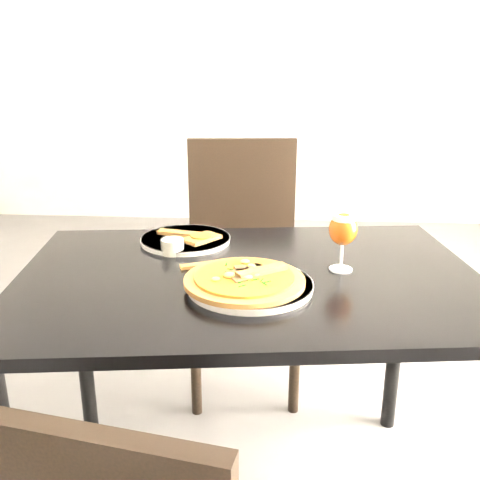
# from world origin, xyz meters

# --- Properties ---
(dining_table) EXTENTS (1.29, 0.94, 0.75)m
(dining_table) POSITION_xyz_m (-0.15, -0.06, 0.66)
(dining_table) COLOR black
(dining_table) RESTS_ON ground
(chair_far) EXTENTS (0.50, 0.50, 0.99)m
(chair_far) POSITION_xyz_m (-0.21, 0.63, 0.54)
(chair_far) COLOR black
(chair_far) RESTS_ON ground
(plate_main) EXTENTS (0.34, 0.34, 0.02)m
(plate_main) POSITION_xyz_m (-0.14, -0.16, 0.76)
(plate_main) COLOR white
(plate_main) RESTS_ON dining_table
(pizza) EXTENTS (0.29, 0.29, 0.03)m
(pizza) POSITION_xyz_m (-0.16, -0.16, 0.78)
(pizza) COLOR brown
(pizza) RESTS_ON plate_main
(plate_second) EXTENTS (0.29, 0.29, 0.01)m
(plate_second) POSITION_xyz_m (-0.36, 0.18, 0.76)
(plate_second) COLOR white
(plate_second) RESTS_ON dining_table
(crust_scraps) EXTENTS (0.21, 0.14, 0.02)m
(crust_scraps) POSITION_xyz_m (-0.33, 0.17, 0.77)
(crust_scraps) COLOR brown
(crust_scraps) RESTS_ON plate_second
(loose_crust) EXTENTS (0.10, 0.06, 0.01)m
(loose_crust) POSITION_xyz_m (-0.29, -0.02, 0.75)
(loose_crust) COLOR brown
(loose_crust) RESTS_ON dining_table
(sauce_cup) EXTENTS (0.07, 0.07, 0.04)m
(sauce_cup) POSITION_xyz_m (-0.38, 0.07, 0.77)
(sauce_cup) COLOR beige
(sauce_cup) RESTS_ON dining_table
(beer_glass) EXTENTS (0.07, 0.07, 0.16)m
(beer_glass) POSITION_xyz_m (0.09, -0.02, 0.86)
(beer_glass) COLOR silver
(beer_glass) RESTS_ON dining_table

